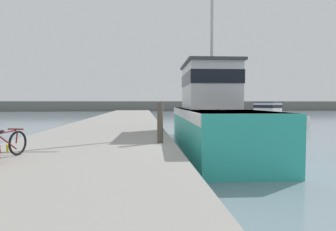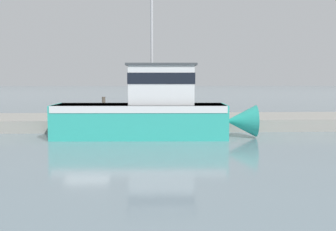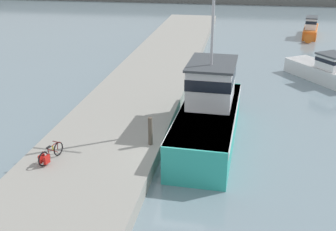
# 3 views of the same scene
# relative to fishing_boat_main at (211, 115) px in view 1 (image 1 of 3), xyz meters

# --- Properties ---
(ground_plane) EXTENTS (320.00, 320.00, 0.00)m
(ground_plane) POSITION_rel_fishing_boat_main_xyz_m (-0.92, -3.67, -1.55)
(ground_plane) COLOR gray
(dock_pier) EXTENTS (5.98, 80.00, 0.73)m
(dock_pier) POSITION_rel_fishing_boat_main_xyz_m (-5.07, -3.67, -1.19)
(dock_pier) COLOR gray
(dock_pier) RESTS_ON ground_plane
(far_shoreline) EXTENTS (180.00, 5.00, 2.46)m
(far_shoreline) POSITION_rel_fishing_boat_main_xyz_m (29.08, 55.67, -0.33)
(far_shoreline) COLOR slate
(far_shoreline) RESTS_ON ground_plane
(fishing_boat_main) EXTENTS (3.26, 11.12, 9.61)m
(fishing_boat_main) POSITION_rel_fishing_boat_main_xyz_m (0.00, 0.00, 0.00)
(fishing_boat_main) COLOR teal
(fishing_boat_main) RESTS_ON ground_plane
(boat_white_moored) EXTENTS (2.44, 6.94, 2.28)m
(boat_white_moored) POSITION_rel_fishing_boat_main_xyz_m (8.98, 28.07, -0.69)
(boat_white_moored) COLOR orange
(boat_white_moored) RESTS_ON ground_plane
(boat_orange_near) EXTENTS (5.68, 7.13, 2.23)m
(boat_orange_near) POSITION_rel_fishing_boat_main_xyz_m (7.98, 11.48, -0.73)
(boat_orange_near) COLOR silver
(boat_orange_near) RESTS_ON ground_plane
(mooring_post) EXTENTS (0.21, 0.21, 1.40)m
(mooring_post) POSITION_rel_fishing_boat_main_xyz_m (-2.59, -2.88, -0.12)
(mooring_post) COLOR #51473D
(mooring_post) RESTS_ON dock_pier
(water_bottle_by_bike) EXTENTS (0.06, 0.06, 0.22)m
(water_bottle_by_bike) POSITION_rel_fishing_boat_main_xyz_m (-7.03, -4.22, -0.71)
(water_bottle_by_bike) COLOR yellow
(water_bottle_by_bike) RESTS_ON dock_pier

